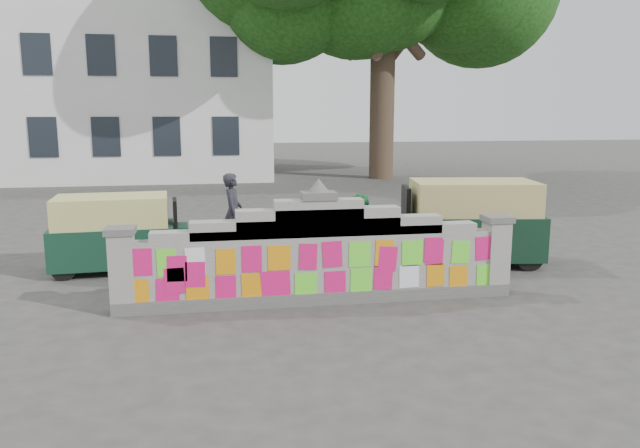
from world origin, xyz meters
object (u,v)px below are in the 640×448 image
at_px(cyclist_bike, 234,240).
at_px(pedestrian, 361,232).
at_px(rickshaw_right, 469,221).
at_px(cyclist_rider, 233,224).
at_px(rickshaw_left, 117,232).

distance_m(cyclist_bike, pedestrian, 2.66).
distance_m(cyclist_bike, rickshaw_right, 4.76).
bearing_deg(cyclist_bike, rickshaw_right, -93.51).
relative_size(cyclist_bike, pedestrian, 1.19).
xyz_separation_m(cyclist_rider, rickshaw_left, (-2.23, -0.33, -0.03)).
xyz_separation_m(cyclist_bike, rickshaw_left, (-2.23, -0.33, 0.29)).
bearing_deg(cyclist_rider, rickshaw_right, -93.51).
relative_size(pedestrian, rickshaw_right, 0.48).
relative_size(rickshaw_left, rickshaw_right, 0.86).
relative_size(cyclist_rider, rickshaw_right, 0.50).
xyz_separation_m(rickshaw_left, rickshaw_right, (6.88, -0.64, 0.12)).
relative_size(cyclist_rider, pedestrian, 1.06).
bearing_deg(cyclist_bike, rickshaw_left, 106.59).
xyz_separation_m(cyclist_bike, pedestrian, (2.40, -1.10, 0.28)).
bearing_deg(cyclist_bike, cyclist_rider, 0.00).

